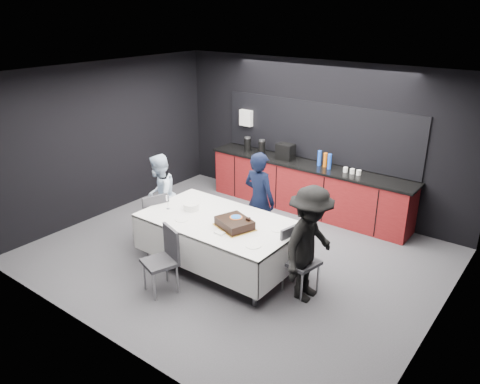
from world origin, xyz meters
name	(u,v)px	position (x,y,z in m)	size (l,w,h in m)	color
ground	(236,255)	(0.00, 0.00, 0.00)	(6.00, 6.00, 0.00)	#48484D
room_shell	(236,142)	(0.00, 0.00, 1.86)	(6.04, 5.04, 2.82)	white
kitchenette	(307,184)	(-0.02, 2.22, 0.54)	(4.10, 0.64, 2.05)	maroon
party_table	(220,228)	(0.00, -0.40, 0.64)	(2.32, 1.32, 0.78)	#99999E
cake_assembly	(235,223)	(0.34, -0.48, 0.85)	(0.64, 0.58, 0.17)	gold
plate_stack	(191,206)	(-0.57, -0.39, 0.83)	(0.24, 0.24, 0.10)	white
loose_plate_near	(181,220)	(-0.43, -0.75, 0.78)	(0.19, 0.19, 0.01)	white
loose_plate_right_a	(278,229)	(0.87, -0.16, 0.78)	(0.21, 0.21, 0.01)	white
loose_plate_right_b	(253,245)	(0.86, -0.75, 0.78)	(0.21, 0.21, 0.01)	white
loose_plate_far	(239,212)	(0.08, -0.03, 0.78)	(0.18, 0.18, 0.01)	white
fork_pile	(220,233)	(0.30, -0.76, 0.79)	(0.14, 0.09, 0.02)	white
champagne_flute	(168,199)	(-0.87, -0.58, 0.94)	(0.06, 0.06, 0.22)	white
chair_left	(154,216)	(-1.25, -0.55, 0.53)	(0.54, 0.54, 0.92)	#323137
chair_right	(297,255)	(1.23, -0.24, 0.53)	(0.49, 0.49, 0.92)	#323137
chair_near	(165,255)	(-0.20, -1.34, 0.53)	(0.53, 0.53, 0.92)	#323137
person_center	(259,200)	(0.07, 0.52, 0.80)	(0.58, 0.38, 1.59)	black
person_left	(160,196)	(-1.47, -0.19, 0.71)	(0.69, 0.54, 1.43)	silver
person_right	(310,244)	(1.45, -0.32, 0.80)	(1.03, 0.59, 1.60)	black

